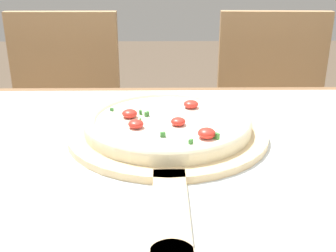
% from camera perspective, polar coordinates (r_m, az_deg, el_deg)
% --- Properties ---
extents(dining_table, '(1.42, 0.87, 0.75)m').
position_cam_1_polar(dining_table, '(0.68, -3.06, -14.26)').
color(dining_table, brown).
rests_on(dining_table, ground_plane).
extents(towel_cloth, '(1.34, 0.79, 0.00)m').
position_cam_1_polar(towel_cloth, '(0.62, -3.26, -6.26)').
color(towel_cloth, silver).
rests_on(towel_cloth, dining_table).
extents(pizza_peel, '(0.35, 0.53, 0.01)m').
position_cam_1_polar(pizza_peel, '(0.72, -0.01, -1.51)').
color(pizza_peel, '#D6B784').
rests_on(pizza_peel, towel_cloth).
extents(pizza, '(0.29, 0.29, 0.04)m').
position_cam_1_polar(pizza, '(0.73, -0.03, 0.51)').
color(pizza, beige).
rests_on(pizza, pizza_peel).
extents(chair_left, '(0.40, 0.40, 0.87)m').
position_cam_1_polar(chair_left, '(1.52, -13.86, 0.38)').
color(chair_left, tan).
rests_on(chair_left, ground_plane).
extents(chair_right, '(0.42, 0.42, 0.87)m').
position_cam_1_polar(chair_right, '(1.53, 13.91, 0.51)').
color(chair_right, tan).
rests_on(chair_right, ground_plane).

